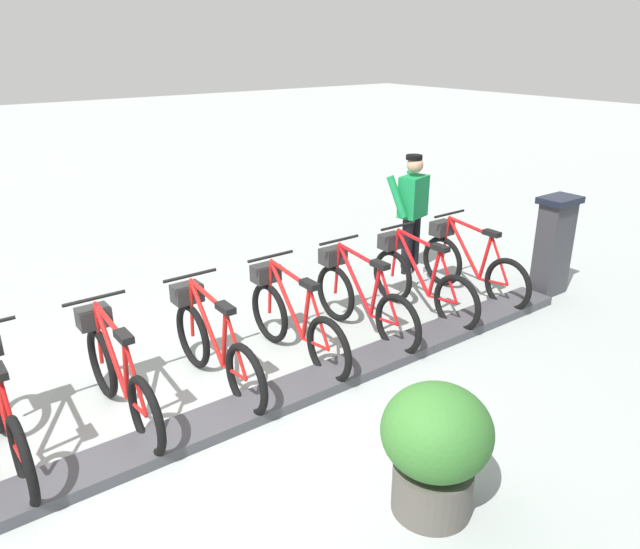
% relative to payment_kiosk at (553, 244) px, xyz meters
% --- Properties ---
extents(ground_plane, '(60.00, 60.00, 0.00)m').
position_rel_payment_kiosk_xyz_m(ground_plane, '(-0.05, 5.24, -0.67)').
color(ground_plane, '#A5AEAA').
extents(dock_rail_base, '(0.44, 9.86, 0.10)m').
position_rel_payment_kiosk_xyz_m(dock_rail_base, '(-0.05, 5.24, -0.62)').
color(dock_rail_base, '#47474C').
rests_on(dock_rail_base, ground).
extents(payment_kiosk, '(0.36, 0.52, 1.28)m').
position_rel_payment_kiosk_xyz_m(payment_kiosk, '(0.00, 0.00, 0.00)').
color(payment_kiosk, '#38383D').
rests_on(payment_kiosk, ground).
extents(bike_docked_0, '(1.72, 0.54, 1.02)m').
position_rel_payment_kiosk_xyz_m(bike_docked_0, '(0.57, 0.91, -0.24)').
color(bike_docked_0, black).
rests_on(bike_docked_0, ground).
extents(bike_docked_1, '(1.72, 0.54, 1.02)m').
position_rel_payment_kiosk_xyz_m(bike_docked_1, '(0.57, 1.81, -0.24)').
color(bike_docked_1, black).
rests_on(bike_docked_1, ground).
extents(bike_docked_2, '(1.72, 0.54, 1.02)m').
position_rel_payment_kiosk_xyz_m(bike_docked_2, '(0.57, 2.72, -0.24)').
color(bike_docked_2, black).
rests_on(bike_docked_2, ground).
extents(bike_docked_3, '(1.72, 0.54, 1.02)m').
position_rel_payment_kiosk_xyz_m(bike_docked_3, '(0.57, 3.63, -0.24)').
color(bike_docked_3, black).
rests_on(bike_docked_3, ground).
extents(bike_docked_4, '(1.72, 0.54, 1.02)m').
position_rel_payment_kiosk_xyz_m(bike_docked_4, '(0.57, 4.53, -0.24)').
color(bike_docked_4, black).
rests_on(bike_docked_4, ground).
extents(bike_docked_5, '(1.72, 0.54, 1.02)m').
position_rel_payment_kiosk_xyz_m(bike_docked_5, '(0.57, 5.44, -0.24)').
color(bike_docked_5, black).
rests_on(bike_docked_5, ground).
extents(bike_docked_6, '(1.72, 0.54, 1.02)m').
position_rel_payment_kiosk_xyz_m(bike_docked_6, '(0.57, 6.34, -0.24)').
color(bike_docked_6, black).
rests_on(bike_docked_6, ground).
extents(worker_near_rack, '(0.52, 0.69, 1.66)m').
position_rel_payment_kiosk_xyz_m(worker_near_rack, '(1.62, 0.93, 0.24)').
color(worker_near_rack, white).
rests_on(worker_near_rack, ground).
extents(planter_bush, '(0.76, 0.76, 0.97)m').
position_rel_payment_kiosk_xyz_m(planter_bush, '(-1.82, 4.09, -0.12)').
color(planter_bush, '#59544C').
rests_on(planter_bush, ground).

